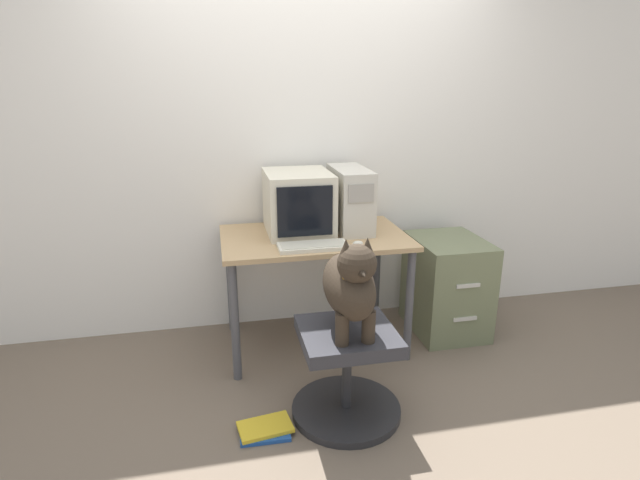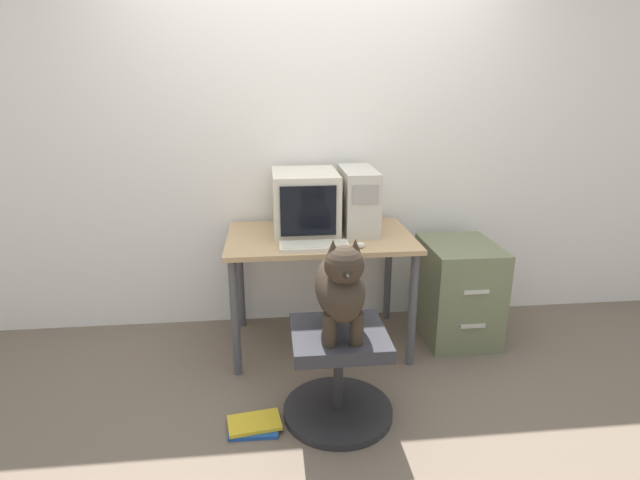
{
  "view_description": "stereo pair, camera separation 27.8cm",
  "coord_description": "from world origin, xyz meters",
  "px_view_note": "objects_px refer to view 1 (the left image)",
  "views": [
    {
      "loc": [
        -0.59,
        -2.55,
        1.67
      ],
      "look_at": [
        -0.03,
        0.04,
        0.83
      ],
      "focal_mm": 28.0,
      "sensor_mm": 36.0,
      "label": 1
    },
    {
      "loc": [
        -0.31,
        -2.59,
        1.67
      ],
      "look_at": [
        -0.03,
        0.04,
        0.83
      ],
      "focal_mm": 28.0,
      "sensor_mm": 36.0,
      "label": 2
    }
  ],
  "objects_px": {
    "keyboard": "(313,246)",
    "office_chair": "(347,371)",
    "crt_monitor": "(298,202)",
    "pc_tower": "(350,199)",
    "book_stack_floor": "(265,429)",
    "filing_cabinet": "(447,285)",
    "dog": "(350,284)"
  },
  "relations": [
    {
      "from": "keyboard",
      "to": "office_chair",
      "type": "relative_size",
      "value": 0.7
    },
    {
      "from": "crt_monitor",
      "to": "keyboard",
      "type": "height_order",
      "value": "crt_monitor"
    },
    {
      "from": "pc_tower",
      "to": "book_stack_floor",
      "type": "xyz_separation_m",
      "value": [
        -0.67,
        -0.92,
        -0.93
      ]
    },
    {
      "from": "office_chair",
      "to": "filing_cabinet",
      "type": "height_order",
      "value": "filing_cabinet"
    },
    {
      "from": "pc_tower",
      "to": "filing_cabinet",
      "type": "bearing_deg",
      "value": -7.29
    },
    {
      "from": "book_stack_floor",
      "to": "keyboard",
      "type": "bearing_deg",
      "value": 57.88
    },
    {
      "from": "dog",
      "to": "filing_cabinet",
      "type": "bearing_deg",
      "value": 41.07
    },
    {
      "from": "crt_monitor",
      "to": "dog",
      "type": "bearing_deg",
      "value": -83.74
    },
    {
      "from": "keyboard",
      "to": "book_stack_floor",
      "type": "xyz_separation_m",
      "value": [
        -0.36,
        -0.58,
        -0.75
      ]
    },
    {
      "from": "dog",
      "to": "book_stack_floor",
      "type": "xyz_separation_m",
      "value": [
        -0.44,
        -0.04,
        -0.73
      ]
    },
    {
      "from": "crt_monitor",
      "to": "keyboard",
      "type": "relative_size",
      "value": 1.21
    },
    {
      "from": "filing_cabinet",
      "to": "office_chair",
      "type": "bearing_deg",
      "value": -140.04
    },
    {
      "from": "crt_monitor",
      "to": "keyboard",
      "type": "distance_m",
      "value": 0.39
    },
    {
      "from": "pc_tower",
      "to": "keyboard",
      "type": "height_order",
      "value": "pc_tower"
    },
    {
      "from": "pc_tower",
      "to": "keyboard",
      "type": "distance_m",
      "value": 0.5
    },
    {
      "from": "keyboard",
      "to": "filing_cabinet",
      "type": "bearing_deg",
      "value": 14.63
    },
    {
      "from": "book_stack_floor",
      "to": "dog",
      "type": "bearing_deg",
      "value": 4.88
    },
    {
      "from": "crt_monitor",
      "to": "office_chair",
      "type": "xyz_separation_m",
      "value": [
        0.1,
        -0.86,
        -0.7
      ]
    },
    {
      "from": "filing_cabinet",
      "to": "pc_tower",
      "type": "bearing_deg",
      "value": 172.71
    },
    {
      "from": "keyboard",
      "to": "dog",
      "type": "distance_m",
      "value": 0.55
    },
    {
      "from": "pc_tower",
      "to": "dog",
      "type": "xyz_separation_m",
      "value": [
        -0.24,
        -0.88,
        -0.2
      ]
    },
    {
      "from": "crt_monitor",
      "to": "office_chair",
      "type": "relative_size",
      "value": 0.85
    },
    {
      "from": "filing_cabinet",
      "to": "crt_monitor",
      "type": "bearing_deg",
      "value": 174.76
    },
    {
      "from": "pc_tower",
      "to": "dog",
      "type": "bearing_deg",
      "value": -105.11
    },
    {
      "from": "filing_cabinet",
      "to": "book_stack_floor",
      "type": "relative_size",
      "value": 2.33
    },
    {
      "from": "crt_monitor",
      "to": "pc_tower",
      "type": "relative_size",
      "value": 1.02
    },
    {
      "from": "dog",
      "to": "book_stack_floor",
      "type": "distance_m",
      "value": 0.85
    },
    {
      "from": "crt_monitor",
      "to": "dog",
      "type": "distance_m",
      "value": 0.92
    },
    {
      "from": "office_chair",
      "to": "book_stack_floor",
      "type": "bearing_deg",
      "value": -171.16
    },
    {
      "from": "crt_monitor",
      "to": "dog",
      "type": "relative_size",
      "value": 0.94
    },
    {
      "from": "keyboard",
      "to": "dog",
      "type": "bearing_deg",
      "value": -82.23
    },
    {
      "from": "pc_tower",
      "to": "filing_cabinet",
      "type": "xyz_separation_m",
      "value": [
        0.68,
        -0.09,
        -0.62
      ]
    }
  ]
}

